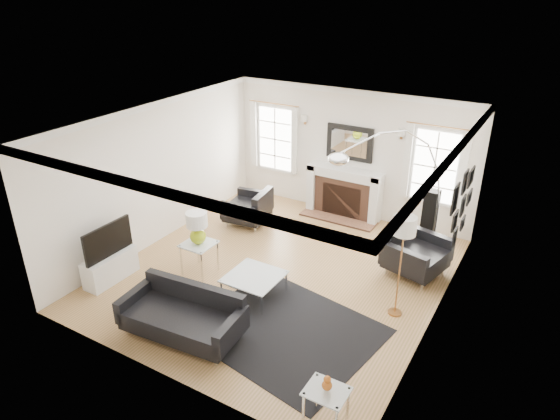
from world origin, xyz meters
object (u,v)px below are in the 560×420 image
Objects in this scene: armchair_right at (413,253)px; gourd_lamp at (197,226)px; fireplace at (344,193)px; sofa at (185,316)px; coffee_table at (254,277)px; armchair_left at (250,208)px; arc_floor_lamp at (390,190)px.

gourd_lamp reaches higher than armchair_right.
fireplace is 2.57m from armchair_right.
sofa is (-0.35, -4.97, -0.22)m from fireplace.
armchair_right is 3.87m from gourd_lamp.
gourd_lamp is at bearing 174.86° from coffee_table.
armchair_right is at bearing -2.55° from armchair_left.
armchair_left is at bearing 177.45° from armchair_right.
gourd_lamp is at bearing -140.71° from arc_floor_lamp.
armchair_right is (2.05, -1.55, -0.15)m from fireplace.
armchair_left is at bearing -138.29° from fireplace.
armchair_left is 0.86× the size of armchair_right.
fireplace is at bearing 142.80° from armchair_right.
sofa is at bearing -104.38° from coffee_table.
arc_floor_lamp is at bearing -42.20° from fireplace.
coffee_table is at bearing -54.94° from armchair_left.
gourd_lamp is at bearing -81.44° from armchair_left.
armchair_left reaches higher than sofa.
armchair_left is 2.22m from gourd_lamp.
sofa is 3.78m from armchair_left.
armchair_right is 1.42× the size of coffee_table.
sofa is at bearing -94.01° from fireplace.
armchair_left is at bearing 108.74° from sofa.
armchair_left is 1.76× the size of gourd_lamp.
coffee_table is at bearing -134.77° from armchair_right.
armchair_left is at bearing -178.38° from arc_floor_lamp.
armchair_left is 1.23× the size of coffee_table.
sofa is 4.22m from arc_floor_lamp.
coffee_table is (-0.00, -3.62, -0.19)m from fireplace.
coffee_table is at bearing -90.02° from fireplace.
armchair_right is at bearing -22.12° from arc_floor_lamp.
gourd_lamp reaches higher than armchair_left.
armchair_right is at bearing 54.98° from sofa.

